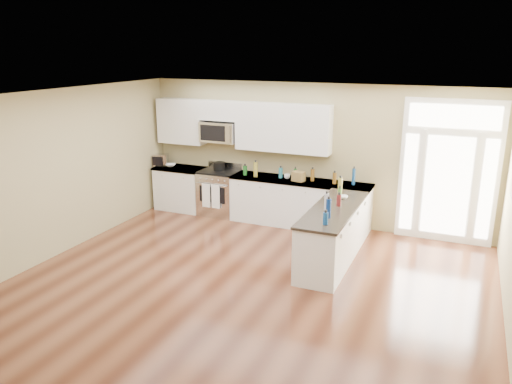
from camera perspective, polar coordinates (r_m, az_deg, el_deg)
ground at (r=6.95m, az=-3.89°, el=-13.55°), size 8.00×8.00×0.00m
room_shell at (r=6.28m, az=-4.18°, el=0.12°), size 8.00×8.00×8.00m
back_cabinet_left at (r=11.09m, az=-8.53°, el=0.28°), size 1.10×0.66×0.94m
back_cabinet_right at (r=9.98m, az=4.90°, el=-1.41°), size 2.85×0.66×0.94m
peninsula_cabinet at (r=8.38m, az=8.78°, el=-5.05°), size 0.69×2.32×0.94m
upper_cabinet_left at (r=10.91m, az=-8.50°, el=8.01°), size 1.04×0.33×0.95m
upper_cabinet_right at (r=9.90m, az=3.08°, el=7.35°), size 1.94×0.33×0.95m
upper_cabinet_short at (r=10.42m, az=-4.14°, el=9.29°), size 0.82×0.33×0.40m
microwave at (r=10.44m, az=-4.19°, el=6.87°), size 0.78×0.41×0.42m
entry_door at (r=9.56m, az=21.13°, el=2.14°), size 1.70×0.10×2.60m
kitchen_range at (r=10.62m, az=-4.21°, el=-0.06°), size 0.79×0.70×1.08m
stockpot at (r=10.56m, az=-4.22°, el=3.01°), size 0.29×0.29×0.19m
toaster_oven at (r=11.17m, az=-10.81°, el=3.63°), size 0.36×0.32×0.26m
cardboard_box at (r=9.73m, az=4.88°, el=1.79°), size 0.26×0.20×0.19m
bowl_left at (r=11.08m, az=-9.72°, el=3.04°), size 0.28×0.28×0.05m
bowl_peninsula at (r=8.72m, az=9.93°, el=-0.57°), size 0.21×0.21×0.05m
cup_counter at (r=9.90m, az=3.58°, el=1.79°), size 0.14×0.14×0.09m
counter_bottles at (r=9.03m, az=6.11°, el=0.82°), size 2.39×2.42×0.32m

